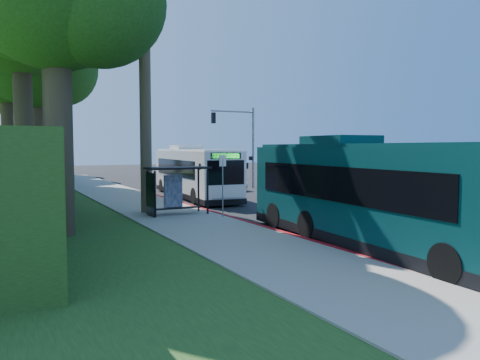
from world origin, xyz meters
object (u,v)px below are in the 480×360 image
bus_shelter (172,181)px  pickup (225,182)px  white_bus (194,172)px  teal_bus (375,193)px

bus_shelter → pickup: (9.02, 12.28, -1.12)m
white_bus → teal_bus: teal_bus is taller
white_bus → teal_bus: bearing=-87.3°
teal_bus → pickup: teal_bus is taller
white_bus → teal_bus: size_ratio=0.93×
white_bus → pickup: white_bus is taller
white_bus → pickup: (4.47, 4.10, -1.13)m
white_bus → pickup: size_ratio=2.55×
teal_bus → pickup: bearing=80.9°
white_bus → pickup: bearing=47.6°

